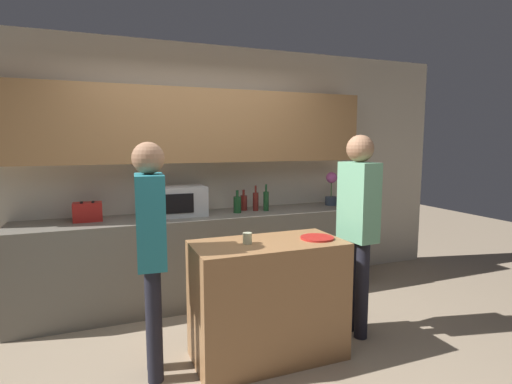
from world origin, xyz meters
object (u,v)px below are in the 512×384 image
Objects in this scene: microwave at (179,201)px; person_left at (358,217)px; person_center at (151,240)px; bottle_3 at (266,201)px; potted_plant at (331,189)px; cup_0 at (247,238)px; toaster at (88,212)px; plate_on_island at (317,238)px; bottle_2 at (256,201)px; bottle_1 at (244,202)px; bottle_0 at (237,204)px.

person_left reaches higher than microwave.
bottle_3 is at bearing 135.88° from person_center.
potted_plant reaches higher than cup_0.
plate_on_island is at bearing -40.07° from toaster.
bottle_2 is at bearing 139.24° from person_center.
toaster is (-0.87, 0.00, -0.06)m from microwave.
bottle_2 is 0.11m from bottle_3.
bottle_2 is at bearing -178.12° from potted_plant.
microwave is 1.78× the size of bottle_3.
potted_plant reaches higher than bottle_3.
bottle_1 is 0.83× the size of bottle_2.
bottle_0 is at bearing 98.87° from plate_on_island.
bottle_0 is at bearing -178.41° from bottle_3.
bottle_2 is 1.38m from plate_on_island.
bottle_0 is 0.15× the size of person_center.
microwave is 2.15× the size of bottle_0.
microwave is 0.94m from bottle_3.
bottle_3 is at bearing 10.75° from person_left.
potted_plant is 1.41m from person_left.
toaster is 1.81m from bottle_3.
bottle_2 is 1.07× the size of plate_on_island.
bottle_3 is 1.26m from person_left.
cup_0 is 0.69m from person_center.
bottle_2 is at bearing -1.08° from toaster.
toaster reaches higher than plate_on_island.
bottle_3 is 0.17× the size of person_left.
microwave is 0.30× the size of person_left.
microwave is 6.38× the size of cup_0.
potted_plant is 0.89m from bottle_3.
potted_plant is at bearing -0.00° from toaster.
person_center is (-0.69, 0.06, 0.04)m from cup_0.
toaster is 2.68m from potted_plant.
potted_plant is 1.35× the size of bottle_3.
toaster is 1.59m from bottle_1.
person_left is at bearing -31.30° from toaster.
person_center reaches higher than cup_0.
bottle_1 is 0.14× the size of person_center.
potted_plant is 0.24× the size of person_center.
bottle_0 is 1.31m from cup_0.
person_left reaches higher than bottle_1.
potted_plant is 0.99m from bottle_2.
bottle_3 is 1.45m from cup_0.
toaster is at bearing 176.48° from bottle_0.
bottle_0 is at bearing 74.43° from cup_0.
bottle_3 is (0.93, -0.08, -0.04)m from microwave.
bottle_1 is 0.79× the size of bottle_3.
bottle_1 is (0.71, 0.04, -0.06)m from microwave.
bottle_2 is 3.40× the size of cup_0.
cup_0 reaches higher than plate_on_island.
bottle_2 is at bearing 154.56° from bottle_3.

